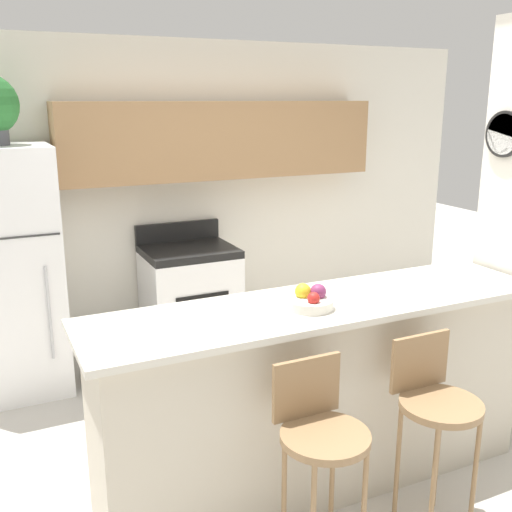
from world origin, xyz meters
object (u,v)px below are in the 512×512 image
refrigerator (6,273)px  fruit_bowl (310,300)px  stove_range (190,300)px  bar_stool_left (320,436)px  trash_bin (103,362)px  bar_stool_right (435,405)px

refrigerator → fruit_bowl: (1.33, -1.98, 0.22)m
stove_range → refrigerator: bearing=-177.7°
bar_stool_left → fruit_bowl: bearing=65.4°
trash_bin → bar_stool_right: bearing=-62.3°
stove_range → bar_stool_right: bearing=-81.7°
bar_stool_left → trash_bin: bearing=103.3°
fruit_bowl → trash_bin: fruit_bowl is taller
stove_range → fruit_bowl: 2.14m
bar_stool_right → trash_bin: 2.54m
bar_stool_left → bar_stool_right: 0.64m
refrigerator → bar_stool_left: size_ratio=1.82×
fruit_bowl → refrigerator: bearing=123.8°
refrigerator → bar_stool_left: (1.11, -2.45, -0.23)m
stove_range → trash_bin: (-0.80, -0.30, -0.27)m
refrigerator → fruit_bowl: size_ratio=7.65×
refrigerator → bar_stool_left: refrigerator is taller
bar_stool_left → fruit_bowl: (0.22, 0.47, 0.45)m
bar_stool_left → trash_bin: bar_stool_left is taller
refrigerator → fruit_bowl: bearing=-56.2°
refrigerator → bar_stool_left: bearing=-65.7°
refrigerator → bar_stool_right: 3.02m
trash_bin → stove_range: bearing=20.6°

